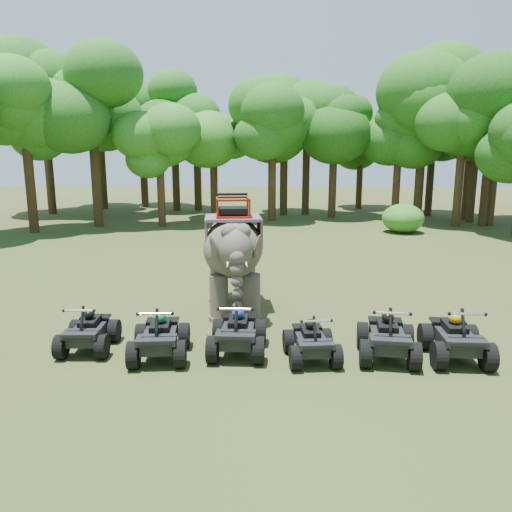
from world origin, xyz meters
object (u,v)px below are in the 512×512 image
object	(u,v)px
elephant	(234,254)
atv_1	(159,331)
atv_5	(456,332)
atv_4	(388,331)
atv_0	(88,326)
atv_3	(311,336)
atv_2	(238,326)

from	to	relation	value
elephant	atv_1	size ratio (longest dim) A/B	2.36
elephant	atv_5	size ratio (longest dim) A/B	2.30
atv_4	atv_5	size ratio (longest dim) A/B	1.00
atv_1	atv_4	size ratio (longest dim) A/B	0.98
elephant	atv_5	distance (m)	6.66
atv_0	atv_1	bearing A→B (deg)	-14.59
atv_4	elephant	bearing A→B (deg)	144.93
elephant	atv_3	size ratio (longest dim) A/B	2.66
elephant	atv_2	xyz separation A→B (m)	(0.42, -3.32, -1.10)
atv_0	atv_2	xyz separation A→B (m)	(3.73, -0.01, 0.06)
atv_1	atv_3	bearing A→B (deg)	-5.76
elephant	atv_4	xyz separation A→B (m)	(4.01, -3.44, -1.10)
atv_1	atv_2	xyz separation A→B (m)	(1.84, 0.37, 0.01)
atv_3	atv_2	bearing A→B (deg)	162.01
atv_1	atv_5	xyz separation A→B (m)	(7.03, 0.28, 0.02)
elephant	atv_3	xyz separation A→B (m)	(2.19, -3.63, -1.19)
atv_2	atv_1	bearing A→B (deg)	-168.90
atv_3	atv_4	bearing A→B (deg)	-1.95
atv_0	atv_5	world-z (taller)	atv_5
atv_0	elephant	bearing A→B (deg)	41.69
atv_2	atv_4	world-z (taller)	atv_4
atv_2	atv_4	xyz separation A→B (m)	(3.59, -0.11, 0.00)
atv_5	elephant	bearing A→B (deg)	149.61
elephant	atv_4	world-z (taller)	elephant
atv_2	atv_5	xyz separation A→B (m)	(5.20, -0.09, 0.00)
elephant	atv_4	size ratio (longest dim) A/B	2.31
elephant	atv_0	world-z (taller)	elephant
atv_3	atv_5	size ratio (longest dim) A/B	0.87
atv_2	atv_5	bearing A→B (deg)	-1.18
atv_1	atv_5	size ratio (longest dim) A/B	0.98
atv_1	elephant	bearing A→B (deg)	62.24
atv_1	atv_3	world-z (taller)	atv_1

